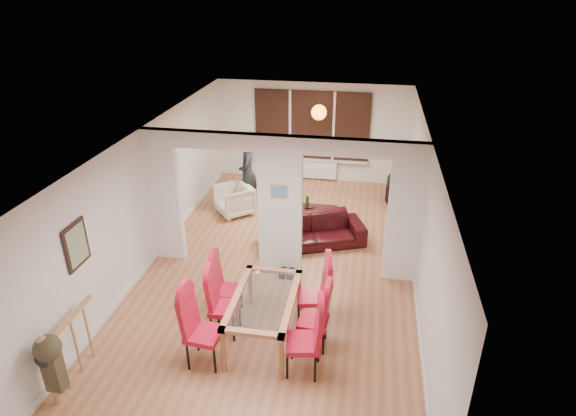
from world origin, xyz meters
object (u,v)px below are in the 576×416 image
(armchair, at_px, (234,200))
(coffee_table, at_px, (317,212))
(dining_chair_la, at_px, (204,329))
(bowl, at_px, (309,207))
(person, at_px, (248,173))
(television, at_px, (386,188))
(dining_chair_rb, at_px, (313,317))
(sofa, at_px, (312,231))
(dining_chair_ra, at_px, (304,338))
(dining_chair_rc, at_px, (313,291))
(dining_chair_lb, at_px, (225,304))
(dining_chair_lc, at_px, (228,287))
(dining_table, at_px, (264,318))
(bottle, at_px, (307,201))

(armchair, height_order, coffee_table, armchair)
(dining_chair_la, bearing_deg, coffee_table, 84.13)
(bowl, bearing_deg, coffee_table, 6.56)
(person, relative_size, television, 1.58)
(dining_chair_rb, distance_m, sofa, 3.04)
(dining_chair_ra, xyz_separation_m, coffee_table, (-0.38, 4.80, -0.47))
(person, xyz_separation_m, coffee_table, (1.68, -0.28, -0.75))
(dining_chair_rc, height_order, bowl, dining_chair_rc)
(armchair, distance_m, person, 0.72)
(dining_chair_lb, distance_m, dining_chair_rc, 1.38)
(dining_chair_lc, bearing_deg, dining_chair_ra, -37.63)
(dining_chair_lb, distance_m, bowl, 4.27)
(dining_table, height_order, person, person)
(dining_chair_lc, relative_size, dining_chair_rb, 0.98)
(sofa, bearing_deg, dining_chair_lc, -134.55)
(dining_chair_la, distance_m, armchair, 4.78)
(dining_chair_ra, bearing_deg, dining_chair_lb, 146.23)
(armchair, bearing_deg, dining_chair_la, -29.12)
(coffee_table, bearing_deg, dining_table, -93.97)
(dining_chair_lb, distance_m, bottle, 4.30)
(dining_table, xyz_separation_m, bottle, (0.07, 4.27, -0.02))
(dining_chair_ra, distance_m, bottle, 4.87)
(dining_chair_lb, relative_size, coffee_table, 1.17)
(dining_chair_lc, height_order, bottle, dining_chair_lc)
(dining_table, bearing_deg, bowl, 88.34)
(dining_table, relative_size, armchair, 2.13)
(dining_chair_rb, height_order, dining_chair_rc, dining_chair_rc)
(dining_chair_rc, bearing_deg, television, 63.69)
(dining_chair_ra, bearing_deg, bowl, 87.34)
(dining_chair_ra, distance_m, bowl, 4.82)
(armchair, xyz_separation_m, bowl, (1.73, 0.16, -0.11))
(dining_chair_ra, relative_size, television, 1.07)
(dining_chair_lc, bearing_deg, bowl, 76.95)
(coffee_table, bearing_deg, dining_chair_lb, -102.26)
(sofa, bearing_deg, dining_chair_lb, -129.71)
(armchair, distance_m, coffee_table, 1.93)
(dining_chair_lb, xyz_separation_m, coffee_table, (0.91, 4.21, -0.43))
(dining_chair_lc, relative_size, dining_chair_ra, 0.90)
(dining_chair_la, relative_size, person, 0.68)
(television, bearing_deg, dining_chair_lb, 158.92)
(bowl, bearing_deg, dining_chair_rb, -81.66)
(dining_chair_la, height_order, bowl, dining_chair_la)
(television, bearing_deg, dining_chair_la, 160.52)
(dining_chair_la, height_order, sofa, dining_chair_la)
(bottle, bearing_deg, dining_chair_ra, -82.81)
(dining_chair_lc, distance_m, bottle, 3.86)
(dining_chair_ra, bearing_deg, dining_chair_rc, 81.01)
(dining_chair_rc, xyz_separation_m, coffee_table, (-0.38, 3.73, -0.48))
(dining_chair_la, height_order, person, person)
(dining_chair_rb, bearing_deg, dining_table, -177.93)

